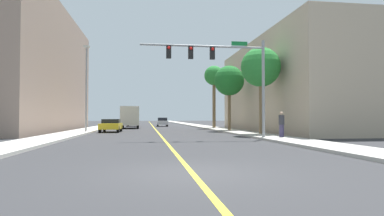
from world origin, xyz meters
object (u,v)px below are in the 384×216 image
at_px(street_lamp, 86,84).
at_px(car_silver, 162,122).
at_px(palm_far, 214,77).
at_px(car_yellow, 111,125).
at_px(car_red, 133,122).
at_px(delivery_truck, 130,117).
at_px(traffic_signal_mast, 224,65).
at_px(palm_near, 261,68).
at_px(palm_mid, 229,81).
at_px(pedestrian, 282,124).

relative_size(street_lamp, car_silver, 1.96).
bearing_deg(palm_far, car_yellow, -144.69).
height_order(car_red, delivery_truck, delivery_truck).
distance_m(traffic_signal_mast, palm_near, 6.06).
bearing_deg(palm_near, traffic_signal_mast, -133.25).
relative_size(palm_far, car_silver, 1.97).
bearing_deg(traffic_signal_mast, palm_far, 79.91).
distance_m(palm_mid, car_red, 24.30).
height_order(street_lamp, palm_mid, street_lamp).
xyz_separation_m(palm_mid, car_yellow, (-12.31, -0.33, -4.69)).
xyz_separation_m(delivery_truck, pedestrian, (11.27, -24.16, -0.56)).
xyz_separation_m(palm_near, palm_mid, (-0.46, 8.46, -0.18)).
relative_size(palm_far, delivery_truck, 1.16).
relative_size(street_lamp, car_yellow, 2.06).
relative_size(traffic_signal_mast, palm_mid, 1.22).
bearing_deg(car_yellow, palm_near, 149.32).
distance_m(street_lamp, palm_mid, 14.62).
bearing_deg(car_red, palm_near, -69.14).
height_order(traffic_signal_mast, street_lamp, street_lamp).
height_order(street_lamp, car_red, street_lamp).
relative_size(palm_near, delivery_truck, 1.00).
xyz_separation_m(traffic_signal_mast, palm_far, (3.80, 21.33, 1.88)).
relative_size(traffic_signal_mast, delivery_truck, 1.18).
distance_m(delivery_truck, pedestrian, 26.67).
height_order(traffic_signal_mast, car_silver, traffic_signal_mast).
bearing_deg(palm_mid, car_silver, 106.80).
bearing_deg(traffic_signal_mast, pedestrian, -0.69).
bearing_deg(palm_near, palm_mid, 93.11).
bearing_deg(car_red, pedestrian, -71.93).
height_order(palm_far, car_red, palm_far).
distance_m(traffic_signal_mast, delivery_truck, 25.42).
bearing_deg(car_red, delivery_truck, -90.15).
relative_size(palm_near, palm_mid, 1.03).
relative_size(palm_mid, pedestrian, 4.00).
height_order(palm_mid, pedestrian, palm_mid).
bearing_deg(palm_far, delivery_truck, 165.93).
bearing_deg(delivery_truck, pedestrian, -66.64).
height_order(car_silver, car_red, car_silver).
relative_size(delivery_truck, pedestrian, 4.12).
xyz_separation_m(street_lamp, palm_near, (14.91, -6.38, 0.90)).
relative_size(street_lamp, car_red, 2.11).
height_order(traffic_signal_mast, car_yellow, traffic_signal_mast).
height_order(palm_far, pedestrian, palm_far).
distance_m(palm_near, car_yellow, 15.91).
xyz_separation_m(street_lamp, car_silver, (8.34, 22.31, -3.91)).
bearing_deg(car_red, car_yellow, -93.79).
relative_size(traffic_signal_mast, palm_far, 1.02).
height_order(street_lamp, pedestrian, street_lamp).
height_order(palm_mid, car_red, palm_mid).
bearing_deg(delivery_truck, street_lamp, -106.27).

